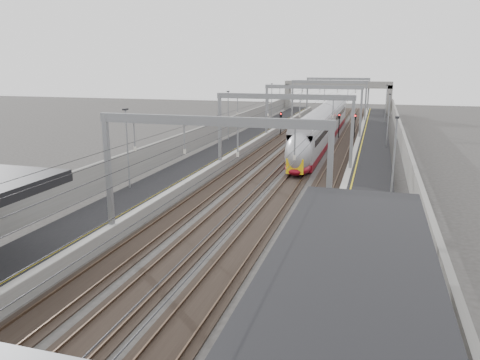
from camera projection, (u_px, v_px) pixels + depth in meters
The scene contains 11 objects.
platform_left at pixel (214, 159), 49.74m from camera, with size 4.00×120.00×1.00m, color black.
platform_right at pixel (370, 168), 45.37m from camera, with size 4.00×120.00×1.00m, color black.
tracks at pixel (288, 167), 47.66m from camera, with size 11.40×140.00×0.20m.
overhead_line at pixel (300, 102), 52.36m from camera, with size 13.00×140.00×6.60m.
overbridge at pixel (338, 89), 97.64m from camera, with size 22.00×2.20×6.90m.
wall_left at pixel (186, 147), 50.35m from camera, with size 0.30×120.00×3.20m, color slate.
wall_right at pixel (405, 158), 44.23m from camera, with size 0.30×120.00×3.20m, color slate.
train at pixel (323, 128), 62.23m from camera, with size 2.54×46.26×4.02m.
signal_green at pixel (281, 119), 68.64m from camera, with size 0.32×0.32×3.48m.
signal_red_near at pixel (339, 121), 66.70m from camera, with size 0.32×0.32×3.48m.
signal_red_far at pixel (355, 122), 65.81m from camera, with size 0.32×0.32×3.48m.
Camera 1 is at (8.40, -1.08, 10.22)m, focal length 35.00 mm.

